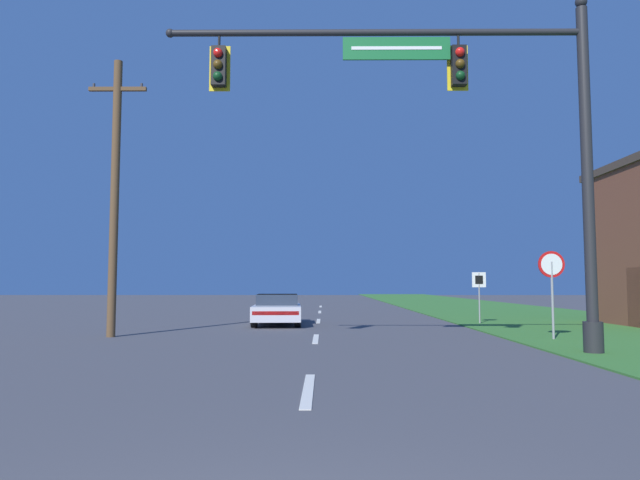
# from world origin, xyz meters

# --- Properties ---
(grass_verge_right) EXTENTS (10.00, 110.00, 0.04)m
(grass_verge_right) POSITION_xyz_m (10.50, 30.00, 0.02)
(grass_verge_right) COLOR #38752D
(grass_verge_right) RESTS_ON ground
(road_center_line) EXTENTS (0.16, 34.80, 0.01)m
(road_center_line) POSITION_xyz_m (0.00, 22.00, 0.01)
(road_center_line) COLOR silver
(road_center_line) RESTS_ON ground
(signal_mast) EXTENTS (10.17, 0.47, 8.43)m
(signal_mast) POSITION_xyz_m (3.97, 10.41, 5.21)
(signal_mast) COLOR #232326
(signal_mast) RESTS_ON grass_verge_right
(car_ahead) EXTENTS (2.07, 4.63, 1.19)m
(car_ahead) POSITION_xyz_m (-1.62, 19.96, 0.60)
(car_ahead) COLOR black
(car_ahead) RESTS_ON ground
(stop_sign) EXTENTS (0.76, 0.07, 2.50)m
(stop_sign) POSITION_xyz_m (6.77, 13.63, 1.86)
(stop_sign) COLOR gray
(stop_sign) RESTS_ON grass_verge_right
(route_sign_post) EXTENTS (0.55, 0.06, 2.03)m
(route_sign_post) POSITION_xyz_m (6.47, 20.19, 1.53)
(route_sign_post) COLOR gray
(route_sign_post) RESTS_ON grass_verge_right
(utility_pole_near) EXTENTS (1.80, 0.26, 8.59)m
(utility_pole_near) POSITION_xyz_m (-6.22, 14.60, 4.45)
(utility_pole_near) COLOR brown
(utility_pole_near) RESTS_ON ground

